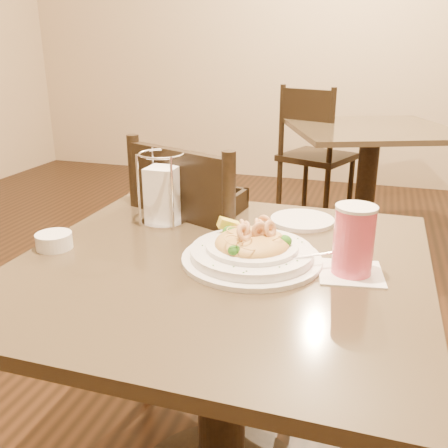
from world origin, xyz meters
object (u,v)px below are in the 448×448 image
(butter_ramekin, at_px, (54,241))
(pasta_bowl, at_px, (252,249))
(drink_glass, at_px, (354,241))
(bread_basket, at_px, (204,204))
(background_table, at_px, (368,164))
(side_plate, at_px, (302,220))
(dining_chair_far, at_px, (314,151))
(napkin_caddy, at_px, (163,193))
(dining_chair_near, at_px, (211,274))
(main_table, at_px, (221,346))

(butter_ramekin, bearing_deg, pasta_bowl, 8.33)
(pasta_bowl, distance_m, drink_glass, 0.22)
(drink_glass, xyz_separation_m, bread_basket, (-0.44, 0.30, -0.05))
(background_table, xyz_separation_m, bread_basket, (-0.41, -1.77, 0.25))
(pasta_bowl, relative_size, side_plate, 1.98)
(side_plate, bearing_deg, pasta_bowl, -102.81)
(pasta_bowl, bearing_deg, dining_chair_far, 94.24)
(bread_basket, xyz_separation_m, napkin_caddy, (-0.07, -0.13, 0.06))
(dining_chair_near, bearing_deg, side_plate, -167.89)
(bread_basket, xyz_separation_m, side_plate, (0.29, -0.01, -0.02))
(main_table, distance_m, dining_chair_far, 2.36)
(drink_glass, bearing_deg, background_table, 90.77)
(bread_basket, distance_m, napkin_caddy, 0.16)
(main_table, height_order, dining_chair_far, dining_chair_far)
(side_plate, bearing_deg, dining_chair_far, 96.68)
(pasta_bowl, bearing_deg, dining_chair_near, 122.25)
(dining_chair_near, bearing_deg, main_table, 135.39)
(drink_glass, distance_m, butter_ramekin, 0.69)
(background_table, distance_m, dining_chair_near, 1.78)
(pasta_bowl, relative_size, napkin_caddy, 1.76)
(side_plate, bearing_deg, butter_ramekin, -145.83)
(pasta_bowl, bearing_deg, drink_glass, 0.61)
(butter_ramekin, bearing_deg, drink_glass, 5.90)
(background_table, bearing_deg, dining_chair_far, 143.43)
(dining_chair_far, bearing_deg, background_table, 164.44)
(main_table, distance_m, side_plate, 0.41)
(dining_chair_far, xyz_separation_m, drink_glass, (0.39, -2.34, 0.29))
(main_table, height_order, background_table, same)
(dining_chair_far, relative_size, butter_ramekin, 10.95)
(napkin_caddy, bearing_deg, dining_chair_near, 66.17)
(pasta_bowl, xyz_separation_m, bread_basket, (-0.22, 0.31, -0.01))
(background_table, distance_m, butter_ramekin, 2.25)
(side_plate, relative_size, butter_ramekin, 2.03)
(background_table, xyz_separation_m, dining_chair_near, (-0.41, -1.73, 0.01))
(drink_glass, xyz_separation_m, side_plate, (-0.15, 0.29, -0.07))
(bread_basket, height_order, napkin_caddy, napkin_caddy)
(main_table, distance_m, dining_chair_near, 0.39)
(pasta_bowl, distance_m, bread_basket, 0.38)
(bread_basket, relative_size, napkin_caddy, 1.19)
(background_table, bearing_deg, napkin_caddy, -104.23)
(bread_basket, distance_m, side_plate, 0.29)
(napkin_caddy, bearing_deg, background_table, 75.77)
(background_table, xyz_separation_m, pasta_bowl, (-0.19, -2.07, 0.25))
(background_table, relative_size, dining_chair_far, 1.26)
(napkin_caddy, bearing_deg, butter_ramekin, -125.17)
(background_table, distance_m, side_plate, 1.80)
(pasta_bowl, relative_size, bread_basket, 1.48)
(dining_chair_far, bearing_deg, side_plate, 117.69)
(bread_basket, bearing_deg, drink_glass, -34.61)
(dining_chair_near, bearing_deg, pasta_bowl, 144.81)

